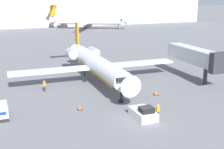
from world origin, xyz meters
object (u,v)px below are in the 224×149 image
object	(u,v)px
luggage_cart	(1,111)
worker_by_wing	(44,86)
airplane_parked_far_right	(87,21)
airplane_main	(96,63)
jet_bridge	(196,56)
pushback_tug	(143,113)
traffic_cone_right	(156,93)
worker_near_tug	(158,111)
traffic_cone_left	(80,107)

from	to	relation	value
luggage_cart	worker_by_wing	xyz separation A→B (m)	(7.00, 9.16, -0.00)
airplane_parked_far_right	worker_by_wing	bearing A→B (deg)	-111.49
airplane_main	jet_bridge	bearing A→B (deg)	-19.24
worker_by_wing	airplane_parked_far_right	world-z (taller)	airplane_parked_far_right
worker_by_wing	pushback_tug	bearing A→B (deg)	-57.94
luggage_cart	airplane_parked_far_right	size ratio (longest dim) A/B	0.10
luggage_cart	traffic_cone_right	world-z (taller)	luggage_cart
worker_near_tug	jet_bridge	size ratio (longest dim) A/B	0.13
airplane_parked_far_right	jet_bridge	bearing A→B (deg)	-94.20
airplane_main	pushback_tug	world-z (taller)	airplane_main
luggage_cart	traffic_cone_right	bearing A→B (deg)	2.62
traffic_cone_right	jet_bridge	distance (m)	12.52
airplane_main	jet_bridge	world-z (taller)	airplane_main
airplane_parked_far_right	traffic_cone_left	bearing A→B (deg)	-107.71
pushback_tug	airplane_main	bearing A→B (deg)	90.41
worker_by_wing	worker_near_tug	bearing A→B (deg)	-54.99
traffic_cone_right	airplane_main	bearing A→B (deg)	119.75
luggage_cart	traffic_cone_left	world-z (taller)	luggage_cart
worker_near_tug	worker_by_wing	world-z (taller)	worker_near_tug
traffic_cone_right	airplane_parked_far_right	world-z (taller)	airplane_parked_far_right
traffic_cone_left	traffic_cone_right	bearing A→B (deg)	8.16
worker_near_tug	airplane_parked_far_right	size ratio (longest dim) A/B	0.06
pushback_tug	traffic_cone_right	bearing A→B (deg)	51.03
pushback_tug	worker_by_wing	bearing A→B (deg)	122.06
airplane_main	jet_bridge	size ratio (longest dim) A/B	2.13
worker_by_wing	traffic_cone_left	size ratio (longest dim) A/B	2.43
worker_by_wing	traffic_cone_right	size ratio (longest dim) A/B	2.53
airplane_main	luggage_cart	size ratio (longest dim) A/B	9.60
pushback_tug	airplane_parked_far_right	size ratio (longest dim) A/B	0.13
pushback_tug	traffic_cone_left	size ratio (longest dim) A/B	5.38
airplane_main	traffic_cone_left	distance (m)	14.60
luggage_cart	traffic_cone_left	bearing A→B (deg)	-4.49
traffic_cone_left	traffic_cone_right	world-z (taller)	traffic_cone_left
luggage_cart	traffic_cone_right	xyz separation A→B (m)	(22.85, 1.04, -0.66)
pushback_tug	worker_near_tug	distance (m)	1.88
luggage_cart	traffic_cone_left	size ratio (longest dim) A/B	4.13
worker_near_tug	traffic_cone_right	world-z (taller)	worker_near_tug
worker_near_tug	airplane_parked_far_right	world-z (taller)	airplane_parked_far_right
airplane_parked_far_right	traffic_cone_right	bearing A→B (deg)	-100.56
traffic_cone_left	jet_bridge	distance (m)	24.83
airplane_parked_far_right	jet_bridge	size ratio (longest dim) A/B	2.31
airplane_main	luggage_cart	distance (m)	20.60
worker_near_tug	traffic_cone_left	distance (m)	10.61
airplane_main	worker_near_tug	world-z (taller)	airplane_main
worker_by_wing	jet_bridge	world-z (taller)	jet_bridge
airplane_main	pushback_tug	xyz separation A→B (m)	(0.13, -18.34, -2.69)
traffic_cone_right	jet_bridge	world-z (taller)	jet_bridge
worker_by_wing	airplane_main	bearing A→B (deg)	15.74
pushback_tug	luggage_cart	distance (m)	17.99
luggage_cart	airplane_parked_far_right	bearing A→B (deg)	66.72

